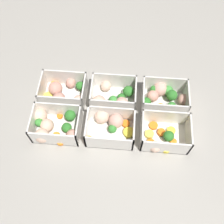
# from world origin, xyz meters

# --- Properties ---
(ground_plane) EXTENTS (4.00, 4.00, 0.00)m
(ground_plane) POSITION_xyz_m (0.00, 0.00, 0.00)
(ground_plane) COLOR gray
(container_near_left) EXTENTS (0.18, 0.13, 0.08)m
(container_near_left) POSITION_xyz_m (-0.19, -0.07, 0.03)
(container_near_left) COLOR silver
(container_near_left) RESTS_ON ground_plane
(container_near_center) EXTENTS (0.17, 0.14, 0.08)m
(container_near_center) POSITION_xyz_m (-0.00, -0.05, 0.03)
(container_near_center) COLOR silver
(container_near_center) RESTS_ON ground_plane
(container_near_right) EXTENTS (0.16, 0.13, 0.08)m
(container_near_right) POSITION_xyz_m (0.17, -0.07, 0.03)
(container_near_right) COLOR silver
(container_near_right) RESTS_ON ground_plane
(container_far_left) EXTENTS (0.16, 0.13, 0.08)m
(container_far_left) POSITION_xyz_m (-0.18, 0.07, 0.03)
(container_far_left) COLOR silver
(container_far_left) RESTS_ON ground_plane
(container_far_center) EXTENTS (0.16, 0.14, 0.08)m
(container_far_center) POSITION_xyz_m (-0.00, 0.06, 0.03)
(container_far_center) COLOR silver
(container_far_center) RESTS_ON ground_plane
(container_far_right) EXTENTS (0.18, 0.13, 0.08)m
(container_far_right) POSITION_xyz_m (0.18, 0.08, 0.03)
(container_far_right) COLOR silver
(container_far_right) RESTS_ON ground_plane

